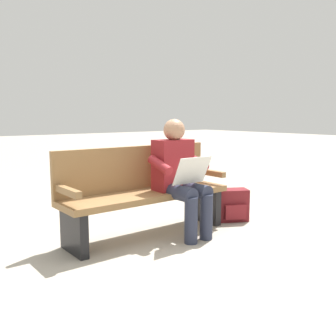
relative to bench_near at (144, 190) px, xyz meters
The scene contains 4 objects.
ground_plane 0.46m from the bench_near, 90.13° to the left, with size 40.00×40.00×0.00m, color #A89E8E.
bench_near is the anchor object (origin of this frame).
person_seated 0.41m from the bench_near, 140.94° to the left, with size 0.57×0.57×1.18m.
backpack 1.15m from the bench_near, 168.37° to the left, with size 0.40×0.35×0.37m.
Camera 1 is at (2.14, 3.05, 1.22)m, focal length 40.31 mm.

